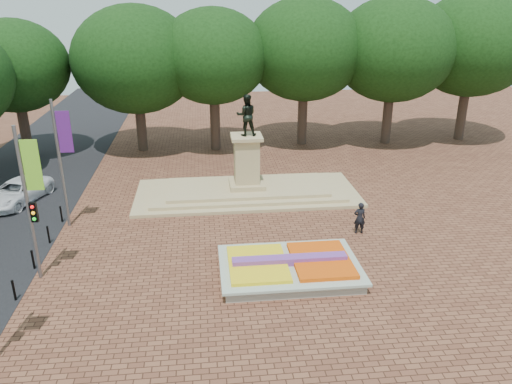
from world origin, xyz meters
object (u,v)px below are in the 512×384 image
monument (247,182)px  pedestrian (360,218)px  van (17,192)px  flower_bed (290,267)px

monument → pedestrian: size_ratio=7.95×
monument → van: 14.10m
flower_bed → pedestrian: size_ratio=3.58×
van → pedestrian: size_ratio=2.82×
monument → pedestrian: bearing=-48.8°
monument → van: size_ratio=2.82×
monument → pedestrian: monument is taller
flower_bed → pedestrian: (4.40, 3.81, 0.50)m
flower_bed → monument: size_ratio=0.45×
van → flower_bed: bearing=-15.9°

